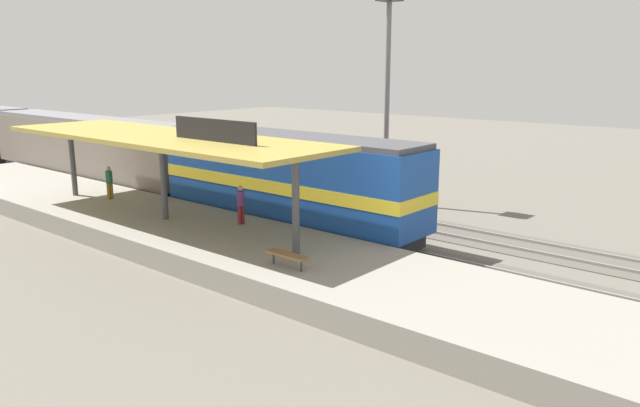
{
  "coord_description": "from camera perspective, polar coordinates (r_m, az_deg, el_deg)",
  "views": [
    {
      "loc": [
        -20.52,
        -22.67,
        7.7
      ],
      "look_at": [
        -1.38,
        -6.42,
        2.0
      ],
      "focal_mm": 34.36,
      "sensor_mm": 36.0,
      "label": 1
    }
  ],
  "objects": [
    {
      "name": "track_far",
      "position": [
        34.7,
        -1.69,
        0.02
      ],
      "size": [
        3.2,
        110.0,
        0.16
      ],
      "color": "#565249",
      "rests_on": "ground"
    },
    {
      "name": "station_canopy",
      "position": [
        27.81,
        -14.46,
        5.85
      ],
      "size": [
        5.2,
        18.0,
        4.7
      ],
      "color": "#47474C",
      "rests_on": "platform"
    },
    {
      "name": "platform_bench",
      "position": [
        21.02,
        -3.09,
        -4.83
      ],
      "size": [
        0.44,
        1.7,
        0.5
      ],
      "color": "#333338",
      "rests_on": "platform"
    },
    {
      "name": "locomotive",
      "position": [
        28.76,
        -3.08,
        2.18
      ],
      "size": [
        2.93,
        14.43,
        4.44
      ],
      "color": "#28282D",
      "rests_on": "track_near"
    },
    {
      "name": "ground_plane",
      "position": [
        32.87,
        -4.73,
        -0.8
      ],
      "size": [
        120.0,
        120.0,
        0.0
      ],
      "primitive_type": "plane",
      "color": "#666056"
    },
    {
      "name": "platform",
      "position": [
        28.64,
        -14.12,
        -2.27
      ],
      "size": [
        6.0,
        44.0,
        0.9
      ],
      "primitive_type": "cube",
      "color": "gray",
      "rests_on": "ground"
    },
    {
      "name": "track_near",
      "position": [
        31.53,
        -7.3,
        -1.39
      ],
      "size": [
        3.2,
        110.0,
        0.16
      ],
      "color": "#565249",
      "rests_on": "ground"
    },
    {
      "name": "person_walking",
      "position": [
        26.78,
        -7.39,
        0.07
      ],
      "size": [
        0.34,
        0.34,
        1.71
      ],
      "color": "maroon",
      "rests_on": "platform"
    },
    {
      "name": "person_waiting",
      "position": [
        33.4,
        -19.03,
        2.01
      ],
      "size": [
        0.34,
        0.34,
        1.71
      ],
      "color": "olive",
      "rests_on": "platform"
    },
    {
      "name": "passenger_carriage_front",
      "position": [
        43.04,
        -20.85,
        4.77
      ],
      "size": [
        2.9,
        20.0,
        4.24
      ],
      "color": "#28282D",
      "rests_on": "track_near"
    },
    {
      "name": "light_mast",
      "position": [
        34.23,
        6.37,
        13.88
      ],
      "size": [
        1.1,
        1.1,
        11.7
      ],
      "color": "slate",
      "rests_on": "ground"
    },
    {
      "name": "freight_car",
      "position": [
        34.83,
        -2.66,
        3.31
      ],
      "size": [
        2.8,
        12.0,
        3.54
      ],
      "color": "#28282D",
      "rests_on": "track_far"
    }
  ]
}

